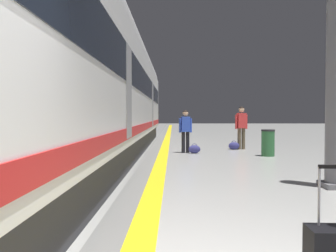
{
  "coord_description": "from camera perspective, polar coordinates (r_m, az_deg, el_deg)",
  "views": [
    {
      "loc": [
        -0.44,
        -1.93,
        1.39
      ],
      "look_at": [
        -0.53,
        4.1,
        1.22
      ],
      "focal_mm": 38.97,
      "sensor_mm": 36.0,
      "label": 1
    }
  ],
  "objects": [
    {
      "name": "duffel_bag_near",
      "position": [
        15.08,
        10.27,
        -3.06
      ],
      "size": [
        0.44,
        0.26,
        0.36
      ],
      "color": "navy",
      "rests_on": "ground"
    },
    {
      "name": "tactile_edge_band",
      "position": [
        12.03,
        -2.39,
        -4.95
      ],
      "size": [
        0.58,
        80.0,
        0.01
      ],
      "primitive_type": "cube",
      "color": "slate",
      "rests_on": "ground"
    },
    {
      "name": "duffel_bag_mid",
      "position": [
        13.39,
        4.14,
        -3.63
      ],
      "size": [
        0.44,
        0.26,
        0.36
      ],
      "color": "navy",
      "rests_on": "ground"
    },
    {
      "name": "passenger_mid",
      "position": [
        13.49,
        2.75,
        -0.33
      ],
      "size": [
        0.49,
        0.25,
        1.58
      ],
      "color": "black",
      "rests_on": "ground"
    },
    {
      "name": "high_speed_train",
      "position": [
        12.41,
        -10.54,
        6.77
      ],
      "size": [
        2.94,
        27.1,
        4.97
      ],
      "color": "#38383D",
      "rests_on": "ground"
    },
    {
      "name": "safety_line_strip",
      "position": [
        12.01,
        -0.91,
        -4.95
      ],
      "size": [
        0.36,
        80.0,
        0.01
      ],
      "primitive_type": "cube",
      "color": "yellow",
      "rests_on": "ground"
    },
    {
      "name": "waste_bin",
      "position": [
        12.88,
        15.37,
        -2.54
      ],
      "size": [
        0.46,
        0.46,
        0.91
      ],
      "color": "#2D6638",
      "rests_on": "ground"
    },
    {
      "name": "passenger_near",
      "position": [
        15.2,
        11.41,
        0.24
      ],
      "size": [
        0.53,
        0.3,
        1.75
      ],
      "color": "brown",
      "rests_on": "ground"
    }
  ]
}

